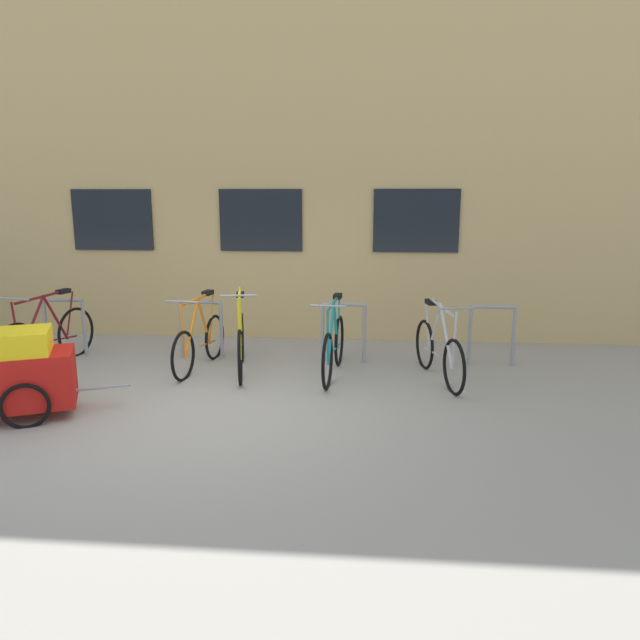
{
  "coord_description": "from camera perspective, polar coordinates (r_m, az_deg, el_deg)",
  "views": [
    {
      "loc": [
        1.73,
        -5.85,
        2.22
      ],
      "look_at": [
        1.07,
        1.6,
        0.65
      ],
      "focal_mm": 32.5,
      "sensor_mm": 36.0,
      "label": 1
    }
  ],
  "objects": [
    {
      "name": "bike_trailer",
      "position": [
        6.68,
        -27.06,
        -4.57
      ],
      "size": [
        1.45,
        0.92,
        0.94
      ],
      "color": "red",
      "rests_on": "ground"
    },
    {
      "name": "bicycle_teal",
      "position": [
        7.37,
        1.36,
        -2.58
      ],
      "size": [
        0.44,
        1.73,
        1.02
      ],
      "color": "black",
      "rests_on": "ground"
    },
    {
      "name": "bike_rack",
      "position": [
        8.06,
        -4.81,
        -0.44
      ],
      "size": [
        6.63,
        0.05,
        0.83
      ],
      "color": "gray",
      "rests_on": "ground"
    },
    {
      "name": "storefront_building",
      "position": [
        12.46,
        -3.06,
        17.05
      ],
      "size": [
        28.0,
        6.52,
        6.7
      ],
      "color": "tan",
      "rests_on": "ground"
    },
    {
      "name": "bicycle_silver",
      "position": [
        7.35,
        11.58,
        -2.95
      ],
      "size": [
        0.55,
        1.69,
        1.03
      ],
      "color": "black",
      "rests_on": "ground"
    },
    {
      "name": "bicycle_maroon",
      "position": [
        8.6,
        -25.2,
        -1.56
      ],
      "size": [
        0.54,
        1.77,
        1.03
      ],
      "color": "black",
      "rests_on": "ground"
    },
    {
      "name": "ground_plane",
      "position": [
        6.49,
        -10.81,
        -8.35
      ],
      "size": [
        42.0,
        42.0,
        0.0
      ],
      "primitive_type": "plane",
      "color": "#9E998E"
    },
    {
      "name": "bicycle_orange",
      "position": [
        7.84,
        -11.75,
        -2.06
      ],
      "size": [
        0.44,
        1.65,
        1.02
      ],
      "color": "black",
      "rests_on": "ground"
    },
    {
      "name": "bicycle_yellow",
      "position": [
        7.63,
        -7.8,
        -2.16
      ],
      "size": [
        0.5,
        1.71,
        1.11
      ],
      "color": "black",
      "rests_on": "ground"
    }
  ]
}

